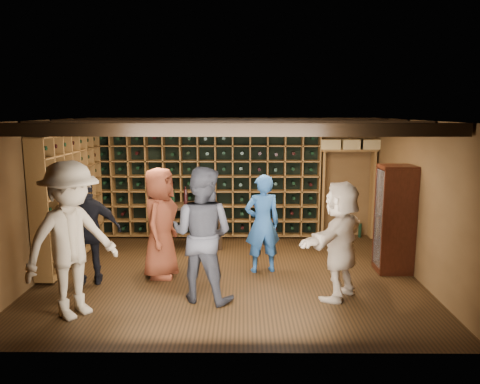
{
  "coord_description": "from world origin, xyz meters",
  "views": [
    {
      "loc": [
        0.23,
        -7.3,
        2.65
      ],
      "look_at": [
        0.18,
        0.2,
        1.34
      ],
      "focal_mm": 35.0,
      "sensor_mm": 36.0,
      "label": 1
    }
  ],
  "objects_px": {
    "display_cabinet": "(394,221)",
    "guest_khaki": "(71,240)",
    "man_blue_shirt": "(262,224)",
    "guest_red_floral": "(160,223)",
    "tasting_table": "(189,210)",
    "man_grey_suit": "(202,234)",
    "guest_beige": "(340,240)",
    "guest_woman_black": "(88,231)"
  },
  "relations": [
    {
      "from": "guest_beige",
      "to": "guest_woman_black",
      "type": "bearing_deg",
      "value": -60.34
    },
    {
      "from": "tasting_table",
      "to": "display_cabinet",
      "type": "bearing_deg",
      "value": -38.79
    },
    {
      "from": "guest_woman_black",
      "to": "tasting_table",
      "type": "distance_m",
      "value": 2.26
    },
    {
      "from": "guest_red_floral",
      "to": "guest_khaki",
      "type": "relative_size",
      "value": 0.87
    },
    {
      "from": "display_cabinet",
      "to": "guest_woman_black",
      "type": "xyz_separation_m",
      "value": [
        -4.85,
        -0.61,
        -0.02
      ]
    },
    {
      "from": "man_blue_shirt",
      "to": "tasting_table",
      "type": "height_order",
      "value": "man_blue_shirt"
    },
    {
      "from": "man_grey_suit",
      "to": "guest_beige",
      "type": "height_order",
      "value": "man_grey_suit"
    },
    {
      "from": "man_blue_shirt",
      "to": "guest_woman_black",
      "type": "xyz_separation_m",
      "value": [
        -2.68,
        -0.59,
        0.02
      ]
    },
    {
      "from": "man_grey_suit",
      "to": "guest_woman_black",
      "type": "relative_size",
      "value": 1.14
    },
    {
      "from": "guest_red_floral",
      "to": "tasting_table",
      "type": "relative_size",
      "value": 1.36
    },
    {
      "from": "guest_red_floral",
      "to": "tasting_table",
      "type": "bearing_deg",
      "value": -1.65
    },
    {
      "from": "man_grey_suit",
      "to": "guest_red_floral",
      "type": "xyz_separation_m",
      "value": [
        -0.75,
        0.94,
        -0.06
      ]
    },
    {
      "from": "display_cabinet",
      "to": "guest_woman_black",
      "type": "height_order",
      "value": "display_cabinet"
    },
    {
      "from": "man_grey_suit",
      "to": "guest_beige",
      "type": "xyz_separation_m",
      "value": [
        1.94,
        0.09,
        -0.1
      ]
    },
    {
      "from": "display_cabinet",
      "to": "tasting_table",
      "type": "height_order",
      "value": "display_cabinet"
    },
    {
      "from": "man_blue_shirt",
      "to": "guest_khaki",
      "type": "height_order",
      "value": "guest_khaki"
    },
    {
      "from": "man_blue_shirt",
      "to": "guest_khaki",
      "type": "bearing_deg",
      "value": 21.76
    },
    {
      "from": "man_grey_suit",
      "to": "guest_khaki",
      "type": "bearing_deg",
      "value": 37.69
    },
    {
      "from": "guest_khaki",
      "to": "guest_red_floral",
      "type": "bearing_deg",
      "value": 6.8
    },
    {
      "from": "man_grey_suit",
      "to": "guest_beige",
      "type": "relative_size",
      "value": 1.12
    },
    {
      "from": "display_cabinet",
      "to": "guest_khaki",
      "type": "distance_m",
      "value": 4.99
    },
    {
      "from": "guest_beige",
      "to": "tasting_table",
      "type": "relative_size",
      "value": 1.29
    },
    {
      "from": "display_cabinet",
      "to": "man_blue_shirt",
      "type": "distance_m",
      "value": 2.17
    },
    {
      "from": "guest_woman_black",
      "to": "guest_khaki",
      "type": "distance_m",
      "value": 1.17
    },
    {
      "from": "man_blue_shirt",
      "to": "man_grey_suit",
      "type": "distance_m",
      "value": 1.48
    },
    {
      "from": "tasting_table",
      "to": "guest_red_floral",
      "type": "bearing_deg",
      "value": -120.3
    },
    {
      "from": "man_blue_shirt",
      "to": "guest_woman_black",
      "type": "distance_m",
      "value": 2.74
    },
    {
      "from": "guest_red_floral",
      "to": "guest_woman_black",
      "type": "xyz_separation_m",
      "value": [
        -1.04,
        -0.35,
        -0.05
      ]
    },
    {
      "from": "guest_khaki",
      "to": "guest_beige",
      "type": "distance_m",
      "value": 3.63
    },
    {
      "from": "guest_woman_black",
      "to": "guest_beige",
      "type": "relative_size",
      "value": 0.98
    },
    {
      "from": "man_grey_suit",
      "to": "guest_beige",
      "type": "distance_m",
      "value": 1.95
    },
    {
      "from": "guest_woman_black",
      "to": "guest_beige",
      "type": "xyz_separation_m",
      "value": [
        3.73,
        -0.5,
        0.01
      ]
    },
    {
      "from": "man_blue_shirt",
      "to": "guest_red_floral",
      "type": "xyz_separation_m",
      "value": [
        -1.64,
        -0.24,
        0.07
      ]
    },
    {
      "from": "tasting_table",
      "to": "guest_khaki",
      "type": "bearing_deg",
      "value": -130.7
    },
    {
      "from": "display_cabinet",
      "to": "guest_beige",
      "type": "relative_size",
      "value": 1.04
    },
    {
      "from": "guest_red_floral",
      "to": "tasting_table",
      "type": "height_order",
      "value": "guest_red_floral"
    },
    {
      "from": "guest_khaki",
      "to": "guest_woman_black",
      "type": "bearing_deg",
      "value": 45.49
    },
    {
      "from": "man_blue_shirt",
      "to": "man_grey_suit",
      "type": "bearing_deg",
      "value": 40.23
    },
    {
      "from": "guest_khaki",
      "to": "tasting_table",
      "type": "relative_size",
      "value": 1.56
    },
    {
      "from": "man_grey_suit",
      "to": "guest_red_floral",
      "type": "relative_size",
      "value": 1.07
    },
    {
      "from": "display_cabinet",
      "to": "guest_beige",
      "type": "bearing_deg",
      "value": -135.19
    },
    {
      "from": "guest_khaki",
      "to": "display_cabinet",
      "type": "bearing_deg",
      "value": -32.49
    }
  ]
}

